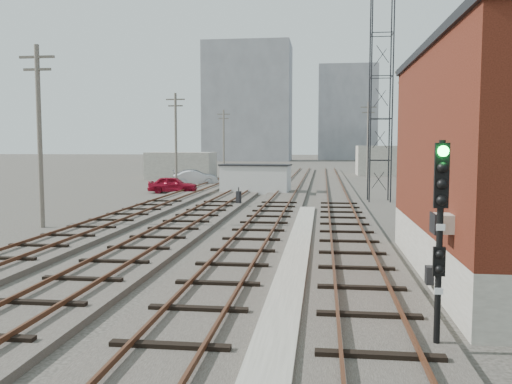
% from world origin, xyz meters
% --- Properties ---
extents(ground, '(320.00, 320.00, 0.00)m').
position_xyz_m(ground, '(0.00, 60.00, 0.00)').
color(ground, '#282621').
rests_on(ground, ground).
extents(track_right, '(3.20, 90.00, 0.39)m').
position_xyz_m(track_right, '(2.50, 39.00, 0.11)').
color(track_right, '#332D28').
rests_on(track_right, ground).
extents(track_mid_right, '(3.20, 90.00, 0.39)m').
position_xyz_m(track_mid_right, '(-1.50, 39.00, 0.11)').
color(track_mid_right, '#332D28').
rests_on(track_mid_right, ground).
extents(track_mid_left, '(3.20, 90.00, 0.39)m').
position_xyz_m(track_mid_left, '(-5.50, 39.00, 0.11)').
color(track_mid_left, '#332D28').
rests_on(track_mid_left, ground).
extents(track_left, '(3.20, 90.00, 0.39)m').
position_xyz_m(track_left, '(-9.50, 39.00, 0.11)').
color(track_left, '#332D28').
rests_on(track_left, ground).
extents(platform_curb, '(0.90, 28.00, 0.26)m').
position_xyz_m(platform_curb, '(0.50, 14.00, 0.13)').
color(platform_curb, gray).
rests_on(platform_curb, ground).
extents(lattice_tower, '(1.60, 1.60, 15.00)m').
position_xyz_m(lattice_tower, '(5.50, 35.00, 7.50)').
color(lattice_tower, black).
rests_on(lattice_tower, ground).
extents(utility_pole_left_a, '(1.80, 0.24, 9.00)m').
position_xyz_m(utility_pole_left_a, '(-12.50, 20.00, 4.80)').
color(utility_pole_left_a, '#595147').
rests_on(utility_pole_left_a, ground).
extents(utility_pole_left_b, '(1.80, 0.24, 9.00)m').
position_xyz_m(utility_pole_left_b, '(-12.50, 45.00, 4.80)').
color(utility_pole_left_b, '#595147').
rests_on(utility_pole_left_b, ground).
extents(utility_pole_left_c, '(1.80, 0.24, 9.00)m').
position_xyz_m(utility_pole_left_c, '(-12.50, 70.00, 4.80)').
color(utility_pole_left_c, '#595147').
rests_on(utility_pole_left_c, ground).
extents(utility_pole_right_a, '(1.80, 0.24, 9.00)m').
position_xyz_m(utility_pole_right_a, '(6.50, 28.00, 4.80)').
color(utility_pole_right_a, '#595147').
rests_on(utility_pole_right_a, ground).
extents(utility_pole_right_b, '(1.80, 0.24, 9.00)m').
position_xyz_m(utility_pole_right_b, '(6.50, 58.00, 4.80)').
color(utility_pole_right_b, '#595147').
rests_on(utility_pole_right_b, ground).
extents(apartment_left, '(22.00, 14.00, 30.00)m').
position_xyz_m(apartment_left, '(-18.00, 135.00, 15.00)').
color(apartment_left, gray).
rests_on(apartment_left, ground).
extents(apartment_right, '(16.00, 12.00, 26.00)m').
position_xyz_m(apartment_right, '(8.00, 150.00, 13.00)').
color(apartment_right, gray).
rests_on(apartment_right, ground).
extents(shed_left, '(8.00, 5.00, 3.20)m').
position_xyz_m(shed_left, '(-16.00, 60.00, 1.60)').
color(shed_left, gray).
rests_on(shed_left, ground).
extents(shed_right, '(6.00, 6.00, 4.00)m').
position_xyz_m(shed_right, '(9.00, 70.00, 2.00)').
color(shed_right, gray).
rests_on(shed_right, ground).
extents(signal_mast, '(0.40, 0.42, 4.22)m').
position_xyz_m(signal_mast, '(3.70, 5.48, 2.51)').
color(signal_mast, gray).
rests_on(signal_mast, ground).
extents(switch_stand, '(0.36, 0.36, 1.19)m').
position_xyz_m(switch_stand, '(-4.22, 30.60, 0.56)').
color(switch_stand, black).
rests_on(switch_stand, ground).
extents(site_trailer, '(6.11, 3.10, 2.49)m').
position_xyz_m(site_trailer, '(-4.25, 40.15, 1.25)').
color(site_trailer, silver).
rests_on(site_trailer, ground).
extents(car_red, '(4.36, 2.13, 1.43)m').
position_xyz_m(car_red, '(-11.37, 39.75, 0.72)').
color(car_red, maroon).
rests_on(car_red, ground).
extents(car_silver, '(4.73, 2.97, 1.47)m').
position_xyz_m(car_silver, '(-11.60, 49.01, 0.74)').
color(car_silver, '#B6BABE').
rests_on(car_silver, ground).
extents(car_grey, '(5.24, 3.63, 1.41)m').
position_xyz_m(car_grey, '(-12.67, 53.26, 0.70)').
color(car_grey, slate).
rests_on(car_grey, ground).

